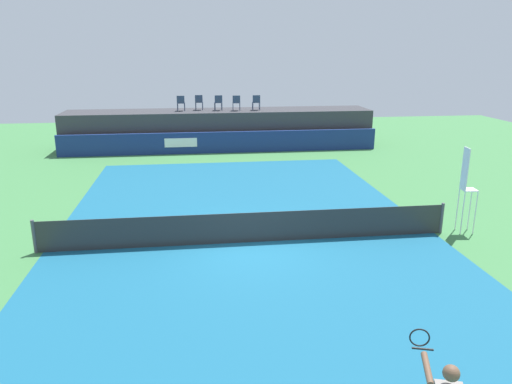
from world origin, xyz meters
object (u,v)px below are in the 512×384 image
object	(u,v)px
spectator_chair_far_left	(181,102)
net_post_far	(442,218)
spectator_chair_left	(199,102)
umpire_chair	(466,184)
net_post_near	(34,237)
spectator_chair_center	(218,102)
spectator_chair_right	(236,102)
spectator_chair_far_right	(256,102)

from	to	relation	value
spectator_chair_far_left	net_post_far	world-z (taller)	spectator_chair_far_left
spectator_chair_left	umpire_chair	distance (m)	17.50
net_post_near	umpire_chair	bearing A→B (deg)	0.05
spectator_chair_center	net_post_near	bearing A→B (deg)	-112.10
spectator_chair_right	spectator_chair_center	bearing A→B (deg)	167.26
spectator_chair_far_left	spectator_chair_left	size ratio (longest dim) A/B	1.00
spectator_chair_left	spectator_chair_center	distance (m)	1.17
net_post_near	net_post_far	distance (m)	12.40
spectator_chair_far_left	spectator_chair_center	distance (m)	2.18
spectator_chair_far_left	umpire_chair	world-z (taller)	spectator_chair_far_left
spectator_chair_left	spectator_chair_right	xyz separation A→B (m)	(2.17, -0.56, 0.00)
spectator_chair_left	umpire_chair	world-z (taller)	spectator_chair_left
spectator_chair_right	net_post_far	size ratio (longest dim) A/B	0.89
spectator_chair_center	net_post_far	distance (m)	16.55
spectator_chair_right	spectator_chair_far_left	bearing A→B (deg)	175.37
spectator_chair_left	spectator_chair_far_right	bearing A→B (deg)	-8.87
spectator_chair_right	umpire_chair	world-z (taller)	spectator_chair_right
spectator_chair_right	spectator_chair_far_right	size ratio (longest dim) A/B	1.00
spectator_chair_far_left	spectator_chair_far_right	size ratio (longest dim) A/B	1.00
spectator_chair_right	net_post_far	xyz separation A→B (m)	(5.20, -14.94, -2.19)
spectator_chair_far_left	net_post_far	xyz separation A→B (m)	(8.42, -15.20, -2.19)
spectator_chair_center	net_post_near	size ratio (longest dim) A/B	0.89
spectator_chair_far_right	umpire_chair	xyz separation A→B (m)	(4.72, -14.97, -1.11)
spectator_chair_left	spectator_chair_center	size ratio (longest dim) A/B	1.00
spectator_chair_far_left	net_post_far	distance (m)	17.51
umpire_chair	net_post_near	size ratio (longest dim) A/B	2.76
spectator_chair_left	spectator_chair_right	world-z (taller)	same
spectator_chair_far_right	net_post_near	xyz separation A→B (m)	(-8.38, -14.98, -2.19)
spectator_chair_center	spectator_chair_far_left	bearing A→B (deg)	179.33
spectator_chair_far_left	spectator_chair_left	world-z (taller)	same
spectator_chair_left	spectator_chair_right	size ratio (longest dim) A/B	1.00
net_post_near	net_post_far	xyz separation A→B (m)	(12.40, 0.00, 0.00)
spectator_chair_far_left	spectator_chair_center	bearing A→B (deg)	-0.67
spectator_chair_far_right	umpire_chair	world-z (taller)	spectator_chair_far_right
spectator_chair_center	umpire_chair	bearing A→B (deg)	-65.41
spectator_chair_left	net_post_near	bearing A→B (deg)	-108.00
spectator_chair_right	umpire_chair	size ratio (longest dim) A/B	0.32
spectator_chair_center	spectator_chair_left	bearing A→B (deg)	163.85
spectator_chair_far_right	spectator_chair_left	bearing A→B (deg)	171.13
umpire_chair	spectator_chair_right	bearing A→B (deg)	111.56
spectator_chair_far_left	spectator_chair_center	size ratio (longest dim) A/B	1.00
spectator_chair_left	net_post_far	xyz separation A→B (m)	(7.36, -15.50, -2.19)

